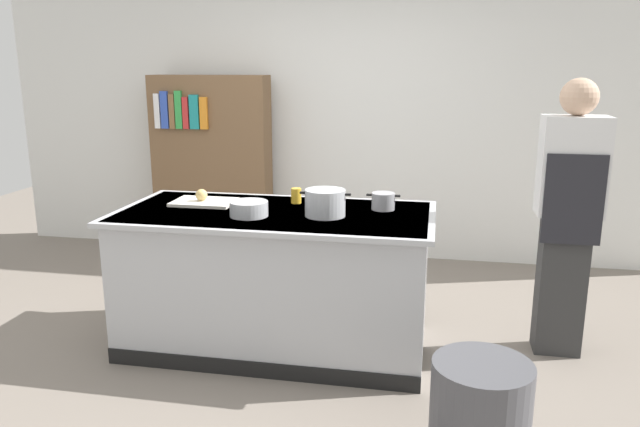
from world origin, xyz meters
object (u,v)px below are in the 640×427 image
object	(u,v)px
stock_pot	(325,203)
juice_cup	(296,196)
onion	(201,195)
sauce_pan	(383,201)
person_chef	(568,213)
trash_bin	(480,416)
bookshelf	(212,167)
mixing_bowl	(249,209)

from	to	relation	value
stock_pot	juice_cup	bearing A→B (deg)	129.14
onion	sauce_pan	xyz separation A→B (m)	(1.19, 0.06, -0.01)
onion	person_chef	bearing A→B (deg)	3.27
trash_bin	bookshelf	world-z (taller)	bookshelf
juice_cup	trash_bin	bearing A→B (deg)	-48.81
stock_pot	juice_cup	distance (m)	0.40
stock_pot	mixing_bowl	bearing A→B (deg)	-168.74
trash_bin	sauce_pan	bearing A→B (deg)	114.50
onion	juice_cup	xyz separation A→B (m)	(0.61, 0.14, -0.01)
onion	juice_cup	world-z (taller)	juice_cup
onion	stock_pot	world-z (taller)	stock_pot
stock_pot	sauce_pan	xyz separation A→B (m)	(0.33, 0.23, -0.03)
sauce_pan	person_chef	bearing A→B (deg)	3.56
trash_bin	person_chef	xyz separation A→B (m)	(0.56, 1.30, 0.66)
sauce_pan	juice_cup	bearing A→B (deg)	172.68
person_chef	bookshelf	distance (m)	3.27
sauce_pan	bookshelf	world-z (taller)	bookshelf
stock_pot	juice_cup	size ratio (longest dim) A/B	3.11
onion	stock_pot	bearing A→B (deg)	-11.32
onion	person_chef	size ratio (longest dim) A/B	0.05
mixing_bowl	person_chef	distance (m)	1.94
trash_bin	bookshelf	distance (m)	3.72
sauce_pan	person_chef	world-z (taller)	person_chef
trash_bin	person_chef	size ratio (longest dim) A/B	0.30
stock_pot	sauce_pan	bearing A→B (deg)	35.40
sauce_pan	trash_bin	world-z (taller)	sauce_pan
trash_bin	stock_pot	bearing A→B (deg)	131.80
mixing_bowl	stock_pot	bearing A→B (deg)	11.26
bookshelf	person_chef	bearing A→B (deg)	-28.28
onion	trash_bin	distance (m)	2.22
person_chef	bookshelf	bearing A→B (deg)	43.62
juice_cup	person_chef	distance (m)	1.70
sauce_pan	stock_pot	bearing A→B (deg)	-144.60
bookshelf	mixing_bowl	bearing A→B (deg)	-63.39
onion	sauce_pan	bearing A→B (deg)	3.00
trash_bin	onion	bearing A→B (deg)	146.28
mixing_bowl	person_chef	size ratio (longest dim) A/B	0.14
mixing_bowl	sauce_pan	bearing A→B (deg)	22.53
stock_pot	mixing_bowl	distance (m)	0.46
stock_pot	sauce_pan	world-z (taller)	stock_pot
mixing_bowl	trash_bin	size ratio (longest dim) A/B	0.45
mixing_bowl	juice_cup	size ratio (longest dim) A/B	2.33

